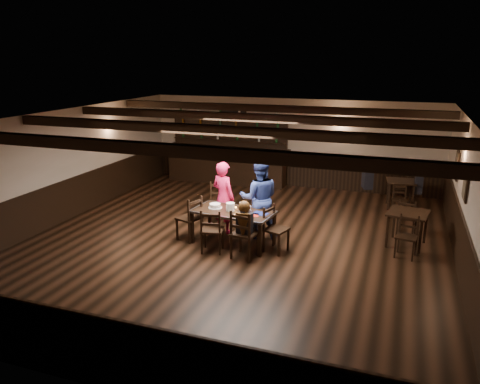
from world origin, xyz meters
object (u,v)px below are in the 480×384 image
(chair_near_left, at_px, (211,228))
(man_blue, at_px, (259,198))
(chair_near_right, at_px, (243,231))
(woman_pink, at_px, (223,197))
(bar_counter, at_px, (227,160))
(cake, at_px, (215,206))
(dining_table, at_px, (233,214))

(chair_near_left, relative_size, man_blue, 0.52)
(chair_near_right, relative_size, woman_pink, 0.61)
(woman_pink, distance_m, bar_counter, 4.49)
(cake, bearing_deg, woman_pink, 92.74)
(woman_pink, xyz_separation_m, man_blue, (0.86, -0.03, 0.07))
(chair_near_left, distance_m, cake, 0.74)
(chair_near_right, xyz_separation_m, woman_pink, (-0.92, 1.31, 0.23))
(bar_counter, bearing_deg, woman_pink, -70.05)
(dining_table, bearing_deg, cake, 172.19)
(woman_pink, bearing_deg, chair_near_right, 146.69)
(chair_near_right, xyz_separation_m, cake, (-0.89, 0.74, 0.20))
(chair_near_right, height_order, woman_pink, woman_pink)
(man_blue, bearing_deg, cake, 14.45)
(dining_table, bearing_deg, man_blue, 56.42)
(chair_near_left, xyz_separation_m, bar_counter, (-1.75, 5.45, 0.18))
(chair_near_right, bearing_deg, chair_near_left, 174.08)
(chair_near_right, relative_size, man_blue, 0.56)
(cake, bearing_deg, dining_table, -7.81)
(chair_near_right, xyz_separation_m, man_blue, (-0.06, 1.28, 0.31))
(chair_near_left, height_order, man_blue, man_blue)
(chair_near_left, xyz_separation_m, woman_pink, (-0.22, 1.24, 0.28))
(chair_near_left, bearing_deg, dining_table, 68.02)
(woman_pink, relative_size, man_blue, 0.92)
(dining_table, xyz_separation_m, chair_near_left, (-0.25, -0.61, -0.13))
(bar_counter, bearing_deg, chair_near_left, -72.22)
(chair_near_left, bearing_deg, cake, 105.89)
(dining_table, distance_m, chair_near_left, 0.67)
(dining_table, height_order, bar_counter, bar_counter)
(cake, bearing_deg, bar_counter, 108.05)
(dining_table, relative_size, cake, 6.16)
(man_blue, bearing_deg, dining_table, 38.17)
(woman_pink, distance_m, cake, 0.56)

